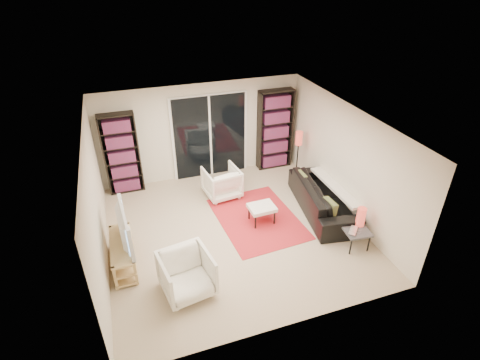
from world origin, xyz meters
name	(u,v)px	position (x,y,z in m)	size (l,w,h in m)	color
floor	(233,230)	(0.00, 0.00, 0.00)	(5.00, 5.00, 0.00)	#CDB192
wall_back	(202,131)	(0.00, 2.50, 1.20)	(5.00, 0.02, 2.40)	beige
wall_front	(289,269)	(0.00, -2.50, 1.20)	(5.00, 0.02, 2.40)	beige
wall_left	(96,205)	(-2.50, 0.00, 1.20)	(0.02, 5.00, 2.40)	beige
wall_right	(346,161)	(2.50, 0.00, 1.20)	(0.02, 5.00, 2.40)	beige
ceiling	(232,122)	(0.00, 0.00, 2.40)	(5.00, 5.00, 0.02)	white
sliding_door	(210,137)	(0.20, 2.46, 1.05)	(1.92, 0.08, 2.16)	white
bookshelf_left	(122,154)	(-1.95, 2.33, 0.98)	(0.80, 0.30, 1.95)	black
bookshelf_right	(275,130)	(1.90, 2.33, 1.05)	(0.90, 0.30, 2.10)	black
tv_stand	(123,254)	(-2.20, -0.32, 0.26)	(0.39, 1.23, 0.50)	#E4C588
tv	(119,228)	(-2.18, -0.32, 0.84)	(1.18, 0.15, 0.68)	black
rug	(257,218)	(0.62, 0.22, 0.01)	(1.61, 2.18, 0.01)	red
sofa	(323,197)	(2.10, 0.06, 0.33)	(2.29, 0.90, 0.67)	black
armchair_back	(222,182)	(0.16, 1.36, 0.36)	(0.77, 0.79, 0.72)	white
armchair_front	(187,274)	(-1.23, -1.31, 0.38)	(0.81, 0.83, 0.76)	white
ottoman	(262,208)	(0.67, 0.09, 0.34)	(0.56, 0.46, 0.40)	white
side_table	(356,232)	(2.09, -1.24, 0.35)	(0.51, 0.51, 0.40)	#434348
laptop	(356,231)	(2.04, -1.28, 0.41)	(0.32, 0.20, 0.02)	silver
table_lamp	(361,217)	(2.23, -1.11, 0.59)	(0.17, 0.17, 0.39)	#C03728
floor_lamp	(299,143)	(2.21, 1.59, 0.95)	(0.19, 0.19, 1.26)	black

